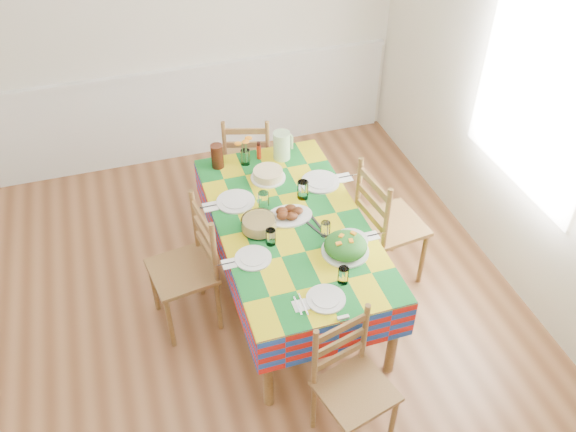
{
  "coord_description": "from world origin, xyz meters",
  "views": [
    {
      "loc": [
        -0.32,
        -2.52,
        3.38
      ],
      "look_at": [
        0.55,
        0.26,
        0.92
      ],
      "focal_mm": 38.0,
      "sensor_mm": 36.0,
      "label": 1
    }
  ],
  "objects_px": {
    "green_pitcher": "(282,145)",
    "chair_far": "(248,161)",
    "chair_left": "(188,269)",
    "dining_table": "(291,230)",
    "tea_pitcher": "(217,156)",
    "meat_platter": "(289,214)",
    "chair_right": "(386,225)",
    "chair_near": "(351,385)"
  },
  "relations": [
    {
      "from": "chair_left",
      "to": "chair_right",
      "type": "bearing_deg",
      "value": 80.72
    },
    {
      "from": "chair_near",
      "to": "chair_left",
      "type": "relative_size",
      "value": 0.92
    },
    {
      "from": "meat_platter",
      "to": "chair_far",
      "type": "distance_m",
      "value": 1.13
    },
    {
      "from": "dining_table",
      "to": "chair_far",
      "type": "distance_m",
      "value": 1.16
    },
    {
      "from": "dining_table",
      "to": "chair_right",
      "type": "relative_size",
      "value": 1.82
    },
    {
      "from": "meat_platter",
      "to": "chair_near",
      "type": "height_order",
      "value": "chair_near"
    },
    {
      "from": "meat_platter",
      "to": "chair_near",
      "type": "distance_m",
      "value": 1.24
    },
    {
      "from": "meat_platter",
      "to": "chair_left",
      "type": "xyz_separation_m",
      "value": [
        -0.73,
        -0.05,
        -0.26
      ]
    },
    {
      "from": "meat_platter",
      "to": "chair_right",
      "type": "xyz_separation_m",
      "value": [
        0.72,
        -0.06,
        -0.24
      ]
    },
    {
      "from": "chair_far",
      "to": "chair_right",
      "type": "xyz_separation_m",
      "value": [
        0.73,
        -1.15,
        0.05
      ]
    },
    {
      "from": "meat_platter",
      "to": "chair_right",
      "type": "bearing_deg",
      "value": -4.75
    },
    {
      "from": "chair_far",
      "to": "chair_right",
      "type": "distance_m",
      "value": 1.37
    },
    {
      "from": "chair_far",
      "to": "chair_left",
      "type": "bearing_deg",
      "value": 74.46
    },
    {
      "from": "chair_left",
      "to": "dining_table",
      "type": "bearing_deg",
      "value": 80.67
    },
    {
      "from": "dining_table",
      "to": "green_pitcher",
      "type": "bearing_deg",
      "value": 77.66
    },
    {
      "from": "chair_left",
      "to": "green_pitcher",
      "type": "bearing_deg",
      "value": 120.91
    },
    {
      "from": "chair_near",
      "to": "chair_right",
      "type": "bearing_deg",
      "value": 43.04
    },
    {
      "from": "chair_near",
      "to": "meat_platter",
      "type": "bearing_deg",
      "value": 75.1
    },
    {
      "from": "chair_far",
      "to": "chair_left",
      "type": "distance_m",
      "value": 1.35
    },
    {
      "from": "green_pitcher",
      "to": "chair_far",
      "type": "xyz_separation_m",
      "value": [
        -0.17,
        0.41,
        -0.38
      ]
    },
    {
      "from": "dining_table",
      "to": "tea_pitcher",
      "type": "bearing_deg",
      "value": 112.98
    },
    {
      "from": "chair_near",
      "to": "chair_far",
      "type": "distance_m",
      "value": 2.3
    },
    {
      "from": "chair_right",
      "to": "chair_near",
      "type": "bearing_deg",
      "value": 140.67
    },
    {
      "from": "dining_table",
      "to": "tea_pitcher",
      "type": "relative_size",
      "value": 9.7
    },
    {
      "from": "dining_table",
      "to": "chair_left",
      "type": "distance_m",
      "value": 0.74
    },
    {
      "from": "green_pitcher",
      "to": "chair_right",
      "type": "relative_size",
      "value": 0.22
    },
    {
      "from": "meat_platter",
      "to": "green_pitcher",
      "type": "height_order",
      "value": "green_pitcher"
    },
    {
      "from": "dining_table",
      "to": "chair_far",
      "type": "height_order",
      "value": "chair_far"
    },
    {
      "from": "tea_pitcher",
      "to": "chair_right",
      "type": "xyz_separation_m",
      "value": [
        1.05,
        -0.78,
        -0.31
      ]
    },
    {
      "from": "meat_platter",
      "to": "chair_far",
      "type": "relative_size",
      "value": 0.36
    },
    {
      "from": "meat_platter",
      "to": "tea_pitcher",
      "type": "relative_size",
      "value": 1.72
    },
    {
      "from": "green_pitcher",
      "to": "chair_near",
      "type": "height_order",
      "value": "green_pitcher"
    },
    {
      "from": "chair_right",
      "to": "meat_platter",
      "type": "bearing_deg",
      "value": 78.53
    },
    {
      "from": "tea_pitcher",
      "to": "dining_table",
      "type": "bearing_deg",
      "value": -67.02
    },
    {
      "from": "dining_table",
      "to": "chair_near",
      "type": "distance_m",
      "value": 1.17
    },
    {
      "from": "tea_pitcher",
      "to": "chair_left",
      "type": "relative_size",
      "value": 0.2
    },
    {
      "from": "tea_pitcher",
      "to": "chair_far",
      "type": "distance_m",
      "value": 0.61
    },
    {
      "from": "meat_platter",
      "to": "chair_right",
      "type": "height_order",
      "value": "chair_right"
    },
    {
      "from": "meat_platter",
      "to": "green_pitcher",
      "type": "xyz_separation_m",
      "value": [
        0.16,
        0.69,
        0.09
      ]
    },
    {
      "from": "tea_pitcher",
      "to": "chair_far",
      "type": "relative_size",
      "value": 0.21
    },
    {
      "from": "green_pitcher",
      "to": "tea_pitcher",
      "type": "distance_m",
      "value": 0.49
    },
    {
      "from": "dining_table",
      "to": "meat_platter",
      "type": "xyz_separation_m",
      "value": [
        0.0,
        0.05,
        0.1
      ]
    }
  ]
}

